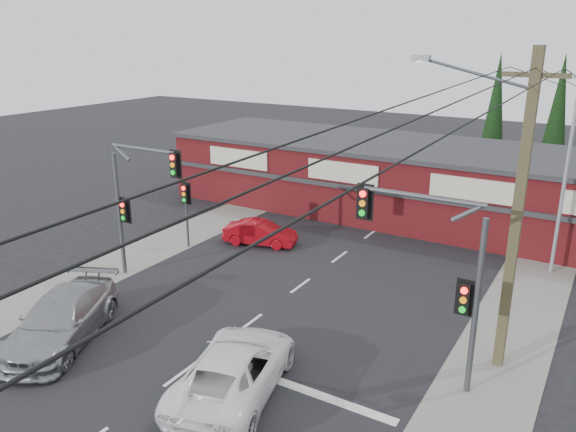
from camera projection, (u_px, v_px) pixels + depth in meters
The scene contains 18 objects.
ground at pixel (233, 336), 20.06m from camera, with size 120.00×120.00×0.00m, color black.
road_strip at pixel (302, 285), 24.14m from camera, with size 14.00×70.00×0.01m, color black.
verge_left at pixel (156, 248), 28.30m from camera, with size 3.00×70.00×0.02m, color gray.
verge_right at pixel (509, 337), 19.98m from camera, with size 3.00×70.00×0.02m, color gray.
stop_line at pixel (296, 387), 17.12m from camera, with size 6.50×0.35×0.01m, color silver.
white_suv at pixel (235, 369), 16.71m from camera, with size 2.56×5.56×1.54m, color white.
silver_suv at pixel (61, 319), 19.52m from camera, with size 2.32×5.71×1.66m, color #949698.
red_sedan at pixel (260, 233), 28.63m from camera, with size 1.30×3.72×1.23m, color #9F0912.
lane_dashes at pixel (250, 323), 20.91m from camera, with size 0.12×39.70×0.01m.
shop_building at pixel (386, 176), 33.74m from camera, with size 27.30×8.40×4.22m.
conifer_near at pixel (495, 112), 36.23m from camera, with size 1.80×1.80×9.25m.
conifer_far at pixel (558, 112), 36.15m from camera, with size 1.80×1.80×9.25m.
traffic_mast_left at pixel (135, 192), 23.63m from camera, with size 3.77×0.27×5.97m.
traffic_mast_right at pixel (440, 263), 16.30m from camera, with size 3.96×0.27×5.97m.
pedestal_signal at pixel (186, 201), 27.74m from camera, with size 0.55×0.27×3.38m.
utility_pole at pixel (513, 206), 16.74m from camera, with size 4.38×0.59×10.00m.
steel_pole at pixel (566, 171), 23.99m from camera, with size 1.20×0.16×9.00m.
power_lines at pixel (491, 100), 11.11m from camera, with size 2.01×29.00×1.22m.
Camera 1 is at (10.83, -14.21, 10.27)m, focal length 35.00 mm.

